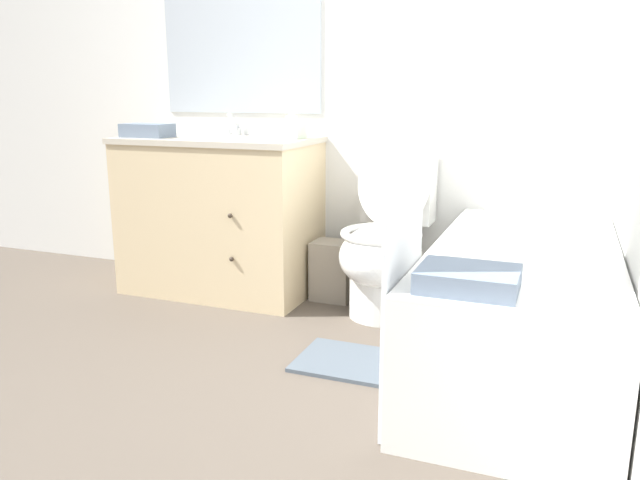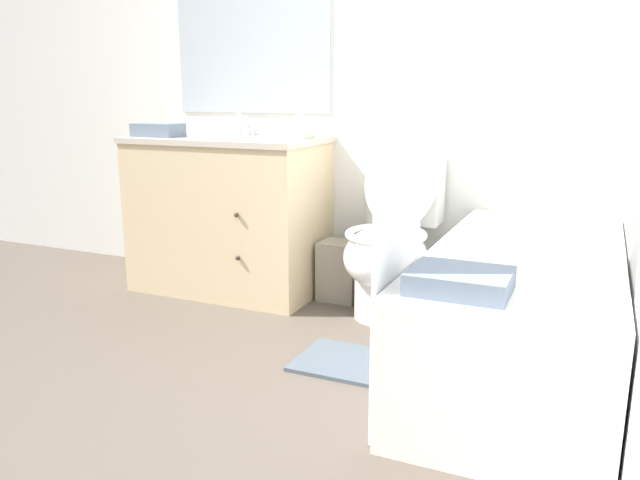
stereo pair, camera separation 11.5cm
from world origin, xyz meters
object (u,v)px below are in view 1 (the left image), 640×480
sink_faucet (237,129)px  soap_dispenser (292,126)px  tissue_box (293,130)px  bath_towel_folded (468,279)px  toilet (386,245)px  bathtub (520,309)px  bath_mat (357,363)px  vanity_cabinet (221,213)px  hand_towel_folded (147,130)px  wastebasket (333,270)px

sink_faucet → soap_dispenser: (0.43, -0.20, 0.03)m
tissue_box → bath_towel_folded: 1.64m
soap_dispenser → toilet: bearing=-7.4°
bathtub → soap_dispenser: bearing=157.3°
sink_faucet → bath_mat: sink_faucet is taller
sink_faucet → bath_mat: size_ratio=0.29×
toilet → bathtub: bearing=-32.9°
vanity_cabinet → bath_towel_folded: vanity_cabinet is taller
tissue_box → soap_dispenser: (0.02, -0.06, 0.02)m
tissue_box → bath_mat: bearing=-51.1°
hand_towel_folded → bath_towel_folded: 2.11m
vanity_cabinet → wastebasket: 0.69m
vanity_cabinet → sink_faucet: 0.50m
vanity_cabinet → bath_mat: vanity_cabinet is taller
bathtub → hand_towel_folded: 2.10m
vanity_cabinet → toilet: toilet is taller
bathtub → sink_faucet: bearing=156.8°
toilet → soap_dispenser: size_ratio=5.80×
toilet → bathtub: 0.80m
toilet → wastebasket: bearing=159.0°
sink_faucet → bathtub: bearing=-23.2°
sink_faucet → wastebasket: (0.63, -0.14, -0.73)m
hand_towel_folded → bath_mat: (1.36, -0.55, -0.88)m
vanity_cabinet → bathtub: size_ratio=0.67×
wastebasket → hand_towel_folded: size_ratio=1.23×
toilet → tissue_box: 0.78m
sink_faucet → bath_mat: bearing=-41.2°
vanity_cabinet → hand_towel_folded: (-0.35, -0.13, 0.45)m
toilet → soap_dispenser: bearing=172.6°
wastebasket → vanity_cabinet: bearing=-174.0°
sink_faucet → wastebasket: bearing=-12.6°
hand_towel_folded → wastebasket: bearing=11.5°
vanity_cabinet → tissue_box: tissue_box is taller
sink_faucet → bathtub: 1.88m
sink_faucet → soap_dispenser: size_ratio=0.96×
toilet → bathtub: size_ratio=0.56×
hand_towel_folded → toilet: bearing=3.4°
wastebasket → bath_mat: size_ratio=0.65×
sink_faucet → tissue_box: sink_faucet is taller
sink_faucet → bath_towel_folded: sink_faucet is taller
sink_faucet → hand_towel_folded: size_ratio=0.55×
vanity_cabinet → hand_towel_folded: hand_towel_folded is taller
bath_mat → sink_faucet: bearing=138.8°
tissue_box → soap_dispenser: 0.07m
bath_towel_folded → tissue_box: bearing=133.1°
sink_faucet → bath_towel_folded: (1.50, -1.30, -0.35)m
toilet → bath_mat: toilet is taller
soap_dispenser → hand_towel_folded: 0.79m
toilet → wastebasket: 0.40m
sink_faucet → hand_towel_folded: 0.49m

